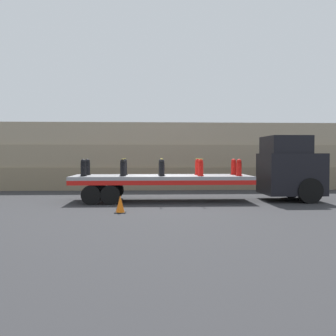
# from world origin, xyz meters

# --- Properties ---
(ground_plane) EXTENTS (120.00, 120.00, 0.00)m
(ground_plane) POSITION_xyz_m (0.00, 0.00, 0.00)
(ground_plane) COLOR #2D2D30
(rock_cliff) EXTENTS (60.00, 3.30, 4.19)m
(rock_cliff) POSITION_xyz_m (0.00, 7.12, 2.09)
(rock_cliff) COLOR #84755B
(rock_cliff) RESTS_ON ground_plane
(truck_cab) EXTENTS (2.62, 2.57, 3.04)m
(truck_cab) POSITION_xyz_m (6.17, 0.00, 1.53)
(truck_cab) COLOR black
(truck_cab) RESTS_ON ground_plane
(flatbed_trailer) EXTENTS (8.23, 2.59, 1.20)m
(flatbed_trailer) POSITION_xyz_m (-0.52, 0.00, 0.98)
(flatbed_trailer) COLOR gray
(flatbed_trailer) RESTS_ON ground_plane
(fire_hydrant_black_near_0) EXTENTS (0.30, 0.48, 0.77)m
(fire_hydrant_black_near_0) POSITION_xyz_m (-3.51, -0.55, 1.58)
(fire_hydrant_black_near_0) COLOR black
(fire_hydrant_black_near_0) RESTS_ON flatbed_trailer
(fire_hydrant_black_far_0) EXTENTS (0.30, 0.48, 0.77)m
(fire_hydrant_black_far_0) POSITION_xyz_m (-3.51, 0.55, 1.58)
(fire_hydrant_black_far_0) COLOR black
(fire_hydrant_black_far_0) RESTS_ON flatbed_trailer
(fire_hydrant_black_near_1) EXTENTS (0.30, 0.48, 0.77)m
(fire_hydrant_black_near_1) POSITION_xyz_m (-1.76, -0.55, 1.58)
(fire_hydrant_black_near_1) COLOR black
(fire_hydrant_black_near_1) RESTS_ON flatbed_trailer
(fire_hydrant_black_far_1) EXTENTS (0.30, 0.48, 0.77)m
(fire_hydrant_black_far_1) POSITION_xyz_m (-1.76, 0.55, 1.58)
(fire_hydrant_black_far_1) COLOR black
(fire_hydrant_black_far_1) RESTS_ON flatbed_trailer
(fire_hydrant_black_near_2) EXTENTS (0.30, 0.48, 0.77)m
(fire_hydrant_black_near_2) POSITION_xyz_m (0.00, -0.55, 1.58)
(fire_hydrant_black_near_2) COLOR black
(fire_hydrant_black_near_2) RESTS_ON flatbed_trailer
(fire_hydrant_black_far_2) EXTENTS (0.30, 0.48, 0.77)m
(fire_hydrant_black_far_2) POSITION_xyz_m (0.00, 0.55, 1.58)
(fire_hydrant_black_far_2) COLOR black
(fire_hydrant_black_far_2) RESTS_ON flatbed_trailer
(fire_hydrant_red_near_3) EXTENTS (0.30, 0.48, 0.77)m
(fire_hydrant_red_near_3) POSITION_xyz_m (1.76, -0.55, 1.58)
(fire_hydrant_red_near_3) COLOR red
(fire_hydrant_red_near_3) RESTS_ON flatbed_trailer
(fire_hydrant_red_far_3) EXTENTS (0.30, 0.48, 0.77)m
(fire_hydrant_red_far_3) POSITION_xyz_m (1.76, 0.55, 1.58)
(fire_hydrant_red_far_3) COLOR red
(fire_hydrant_red_far_3) RESTS_ON flatbed_trailer
(fire_hydrant_red_near_4) EXTENTS (0.30, 0.48, 0.77)m
(fire_hydrant_red_near_4) POSITION_xyz_m (3.51, -0.55, 1.58)
(fire_hydrant_red_near_4) COLOR red
(fire_hydrant_red_near_4) RESTS_ON flatbed_trailer
(fire_hydrant_red_far_4) EXTENTS (0.30, 0.48, 0.77)m
(fire_hydrant_red_far_4) POSITION_xyz_m (3.51, 0.55, 1.58)
(fire_hydrant_red_far_4) COLOR red
(fire_hydrant_red_far_4) RESTS_ON flatbed_trailer
(cargo_strap_rear) EXTENTS (0.05, 2.69, 0.01)m
(cargo_strap_rear) POSITION_xyz_m (-1.76, 0.00, 1.98)
(cargo_strap_rear) COLOR yellow
(cargo_strap_rear) RESTS_ON fire_hydrant_black_near_1
(cargo_strap_middle) EXTENTS (0.05, 2.69, 0.01)m
(cargo_strap_middle) POSITION_xyz_m (0.00, 0.00, 1.98)
(cargo_strap_middle) COLOR yellow
(cargo_strap_middle) RESTS_ON fire_hydrant_black_near_2
(cargo_strap_front) EXTENTS (0.05, 2.69, 0.01)m
(cargo_strap_front) POSITION_xyz_m (1.76, 0.00, 1.98)
(cargo_strap_front) COLOR yellow
(cargo_strap_front) RESTS_ON fire_hydrant_red_near_3
(traffic_cone) EXTENTS (0.42, 0.42, 0.65)m
(traffic_cone) POSITION_xyz_m (-1.64, -3.51, 0.32)
(traffic_cone) COLOR black
(traffic_cone) RESTS_ON ground_plane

